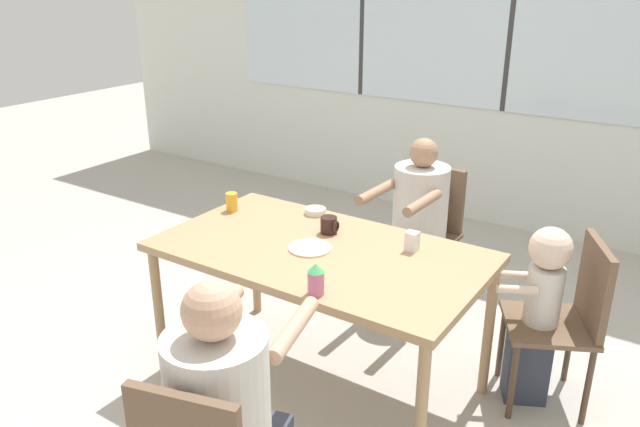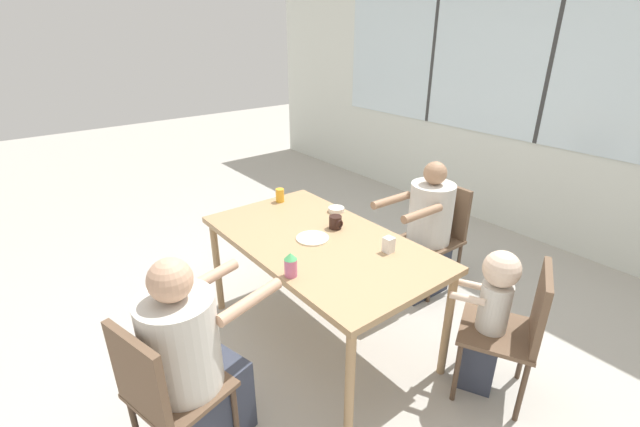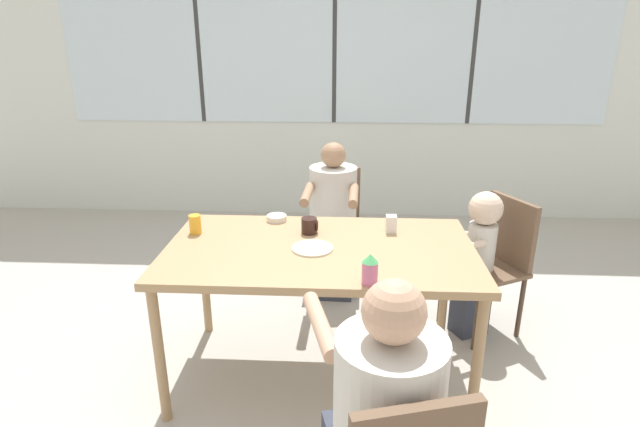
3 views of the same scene
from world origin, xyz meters
The scene contains 13 objects.
ground_plane centered at (0.00, 0.00, 0.00)m, with size 16.00×16.00×0.00m, color #B2ADA3.
wall_back_with_windows centered at (0.00, 2.67, 1.42)m, with size 8.40×0.08×2.80m.
dining_table centered at (0.00, 0.00, 0.71)m, with size 1.57×0.89×0.77m.
chair_for_woman_green_shirt centered at (0.04, 1.20, 0.51)m, with size 0.41×0.41×0.86m.
chair_for_toddler centered at (1.07, 0.54, 0.51)m, with size 0.54×0.54×0.86m.
person_woman_green_shirt centered at (0.04, 1.03, 0.48)m, with size 0.38×0.65×1.09m.
person_toddler centered at (0.93, 0.47, 0.49)m, with size 0.35×0.29×0.93m.
coffee_mug centered at (-0.07, 0.18, 0.81)m, with size 0.09×0.08×0.09m.
sippy_cup centered at (0.23, -0.38, 0.84)m, with size 0.07×0.07×0.14m.
juice_glass centered at (-0.68, 0.15, 0.82)m, with size 0.06×0.06×0.10m.
milk_carton_small centered at (0.38, 0.22, 0.82)m, with size 0.06×0.06×0.09m.
bowl_white_shallow centered at (-0.27, 0.36, 0.79)m, with size 0.11×0.11×0.03m.
plate_tortillas centered at (-0.04, -0.03, 0.77)m, with size 0.21×0.21×0.01m.
Camera 1 is at (1.50, -2.27, 2.02)m, focal length 35.00 mm.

